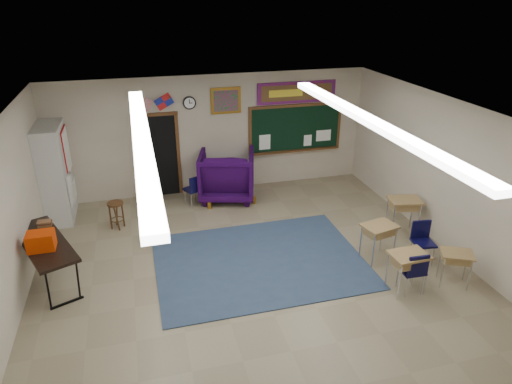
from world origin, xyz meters
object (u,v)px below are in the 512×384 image
object	(u,v)px
wingback_armchair	(227,175)
wooden_stool	(117,215)
student_desk_front_right	(403,214)
folding_table	(48,259)
student_desk_front_left	(378,240)

from	to	relation	value
wingback_armchair	wooden_stool	world-z (taller)	wingback_armchair
student_desk_front_right	folding_table	distance (m)	7.14
student_desk_front_left	wooden_stool	distance (m)	5.60
student_desk_front_left	student_desk_front_right	size ratio (longest dim) A/B	0.94
student_desk_front_left	wingback_armchair	bearing A→B (deg)	109.57
student_desk_front_right	folding_table	world-z (taller)	folding_table
student_desk_front_left	student_desk_front_right	distance (m)	1.33
student_desk_front_right	wooden_stool	size ratio (longest dim) A/B	1.30
student_desk_front_left	folding_table	bearing A→B (deg)	159.36
wingback_armchair	student_desk_front_right	bearing A→B (deg)	155.18
student_desk_front_left	student_desk_front_right	bearing A→B (deg)	25.74
student_desk_front_right	folding_table	xyz separation A→B (m)	(-7.14, 0.09, 0.00)
student_desk_front_right	student_desk_front_left	bearing A→B (deg)	-131.22
folding_table	wooden_stool	distance (m)	2.11
student_desk_front_left	wooden_stool	size ratio (longest dim) A/B	1.22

